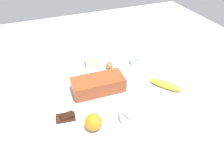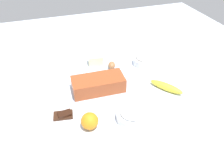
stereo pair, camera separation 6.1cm
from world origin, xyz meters
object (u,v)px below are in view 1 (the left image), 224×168
object	(u,v)px
flour_bowl	(141,59)
banana	(165,85)
loaf_pan	(98,84)
chocolate_plate	(66,118)
orange_fruit	(94,122)
sugar_bowl	(135,114)
butter_block	(93,61)
egg_near_butter	(110,65)

from	to	relation	value
flour_bowl	banana	bearing A→B (deg)	-88.19
loaf_pan	banana	world-z (taller)	loaf_pan
loaf_pan	chocolate_plate	xyz separation A→B (m)	(-0.21, -0.15, -0.03)
flour_bowl	orange_fruit	bearing A→B (deg)	-137.91
loaf_pan	banana	bearing A→B (deg)	-15.98
sugar_bowl	butter_block	size ratio (longest dim) A/B	1.61
chocolate_plate	orange_fruit	bearing A→B (deg)	-42.23
orange_fruit	chocolate_plate	distance (m)	0.15
banana	egg_near_butter	distance (m)	0.37
loaf_pan	sugar_bowl	distance (m)	0.28
orange_fruit	butter_block	size ratio (longest dim) A/B	0.88
loaf_pan	orange_fruit	xyz separation A→B (m)	(-0.11, -0.25, -0.00)
banana	orange_fruit	world-z (taller)	orange_fruit
orange_fruit	butter_block	bearing A→B (deg)	72.52
loaf_pan	flour_bowl	xyz separation A→B (m)	(0.35, 0.16, -0.01)
loaf_pan	egg_near_butter	bearing A→B (deg)	54.97
loaf_pan	flour_bowl	distance (m)	0.38
banana	butter_block	xyz separation A→B (m)	(-0.30, 0.38, 0.01)
loaf_pan	butter_block	bearing A→B (deg)	80.42
orange_fruit	egg_near_butter	bearing A→B (deg)	60.44
flour_bowl	egg_near_butter	distance (m)	0.21
loaf_pan	orange_fruit	distance (m)	0.27
flour_bowl	chocolate_plate	distance (m)	0.64
egg_near_butter	orange_fruit	bearing A→B (deg)	-119.56
flour_bowl	chocolate_plate	size ratio (longest dim) A/B	1.04
loaf_pan	sugar_bowl	world-z (taller)	loaf_pan
banana	butter_block	distance (m)	0.48
flour_bowl	banana	xyz separation A→B (m)	(0.01, -0.28, -0.01)
sugar_bowl	chocolate_plate	xyz separation A→B (m)	(-0.30, 0.11, -0.02)
orange_fruit	butter_block	distance (m)	0.54
butter_block	flour_bowl	bearing A→B (deg)	-18.94
flour_bowl	butter_block	size ratio (longest dim) A/B	1.50
sugar_bowl	orange_fruit	size ratio (longest dim) A/B	1.82
egg_near_butter	banana	bearing A→B (deg)	-53.56
loaf_pan	orange_fruit	bearing A→B (deg)	-111.54
sugar_bowl	chocolate_plate	distance (m)	0.32
butter_block	chocolate_plate	distance (m)	0.49
flour_bowl	sugar_bowl	bearing A→B (deg)	-121.16
egg_near_butter	butter_block	bearing A→B (deg)	136.05
loaf_pan	orange_fruit	world-z (taller)	same
sugar_bowl	banana	distance (m)	0.30
loaf_pan	banana	size ratio (longest dim) A/B	1.50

